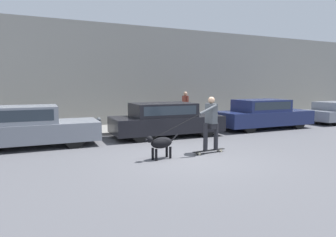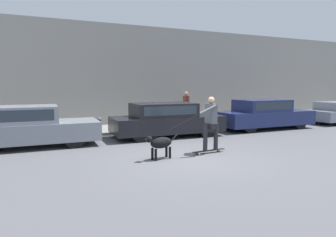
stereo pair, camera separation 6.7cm
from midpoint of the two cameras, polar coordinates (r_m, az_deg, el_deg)
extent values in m
plane|color=#545459|center=(8.56, 4.37, -7.30)|extent=(36.00, 36.00, 0.00)
cube|color=gray|center=(14.88, -9.00, 7.99)|extent=(32.00, 0.30, 4.89)
cube|color=gray|center=(13.67, -7.23, -1.85)|extent=(30.00, 2.45, 0.13)
cylinder|color=black|center=(11.55, -18.36, -2.32)|extent=(0.68, 0.21, 0.67)
cylinder|color=black|center=(10.08, -17.58, -3.53)|extent=(0.68, 0.21, 0.67)
cube|color=gray|center=(10.75, -25.48, -2.34)|extent=(4.56, 1.82, 0.61)
cube|color=gray|center=(10.69, -26.60, 0.66)|extent=(2.30, 1.60, 0.54)
cube|color=#28333D|center=(9.91, -26.84, 0.40)|extent=(1.99, 0.05, 0.35)
cylinder|color=black|center=(13.05, 3.77, -1.07)|extent=(0.65, 0.22, 0.65)
cylinder|color=black|center=(11.72, 7.13, -1.97)|extent=(0.65, 0.22, 0.65)
cylinder|color=black|center=(12.09, -7.67, -1.72)|extent=(0.65, 0.22, 0.65)
cylinder|color=black|center=(10.64, -5.49, -2.81)|extent=(0.65, 0.22, 0.65)
cube|color=black|center=(11.78, -0.39, -1.02)|extent=(4.38, 1.90, 0.61)
cube|color=black|center=(11.66, -1.18, 1.69)|extent=(2.41, 1.66, 0.52)
cube|color=#28333D|center=(10.92, 0.38, 1.50)|extent=(2.08, 0.08, 0.33)
cylinder|color=black|center=(16.02, 19.66, 0.01)|extent=(0.67, 0.21, 0.67)
cylinder|color=black|center=(15.00, 23.52, -0.57)|extent=(0.67, 0.21, 0.67)
cylinder|color=black|center=(14.23, 11.42, -0.51)|extent=(0.67, 0.21, 0.67)
cylinder|color=black|center=(13.07, 15.13, -1.22)|extent=(0.67, 0.21, 0.67)
cube|color=navy|center=(14.51, 17.65, 0.16)|extent=(4.57, 1.76, 0.63)
cube|color=navy|center=(14.34, 17.19, 2.41)|extent=(2.31, 1.56, 0.52)
cube|color=#28333D|center=(13.77, 19.30, 2.29)|extent=(2.01, 0.04, 0.34)
cylinder|color=black|center=(17.93, 25.63, 0.31)|extent=(0.62, 0.21, 0.61)
cylinder|color=black|center=(8.08, -2.50, -6.94)|extent=(0.07, 0.07, 0.32)
cylinder|color=black|center=(8.22, -3.16, -6.72)|extent=(0.07, 0.07, 0.32)
cylinder|color=black|center=(8.35, 0.21, -6.50)|extent=(0.07, 0.07, 0.32)
cylinder|color=black|center=(8.48, -0.47, -6.30)|extent=(0.07, 0.07, 0.32)
ellipsoid|color=black|center=(8.22, -1.47, -4.64)|extent=(0.72, 0.43, 0.31)
sphere|color=black|center=(7.98, -3.78, -3.98)|extent=(0.18, 0.18, 0.18)
cylinder|color=black|center=(7.94, -4.28, -4.14)|extent=(0.11, 0.10, 0.08)
cylinder|color=black|center=(8.46, 1.00, -3.68)|extent=(0.28, 0.10, 0.21)
cylinder|color=beige|center=(8.78, 5.81, -6.72)|extent=(0.07, 0.04, 0.07)
cylinder|color=beige|center=(8.90, 5.25, -6.53)|extent=(0.07, 0.04, 0.07)
cylinder|color=beige|center=(9.26, 9.89, -6.10)|extent=(0.07, 0.04, 0.07)
cylinder|color=beige|center=(9.37, 9.31, -5.93)|extent=(0.07, 0.04, 0.07)
cube|color=black|center=(9.06, 7.62, -6.05)|extent=(1.12, 0.21, 0.02)
cylinder|color=#232328|center=(8.90, 6.94, -3.58)|extent=(0.13, 0.13, 0.81)
cylinder|color=#232328|center=(9.13, 8.91, -3.35)|extent=(0.13, 0.13, 0.81)
cube|color=#232328|center=(8.97, 7.97, -1.43)|extent=(0.18, 0.31, 0.16)
cube|color=#4C5156|center=(8.92, 8.01, 0.96)|extent=(0.22, 0.39, 0.59)
sphere|color=tan|center=(8.89, 8.05, 3.48)|extent=(0.20, 0.20, 0.20)
cylinder|color=#4C5156|center=(9.11, 7.13, 0.88)|extent=(0.08, 0.08, 0.56)
cylinder|color=#4C5156|center=(8.60, 7.47, 1.68)|extent=(0.55, 0.11, 0.30)
cylinder|color=black|center=(8.20, 1.24, -1.57)|extent=(1.52, 0.08, 0.66)
cylinder|color=#3D4760|center=(15.06, 3.04, 0.71)|extent=(0.13, 0.13, 0.78)
cylinder|color=#3D4760|center=(14.93, 3.30, 0.65)|extent=(0.13, 0.13, 0.78)
cube|color=brown|center=(14.94, 3.19, 3.26)|extent=(0.18, 0.36, 0.57)
cylinder|color=brown|center=(15.13, 2.79, 3.36)|extent=(0.08, 0.08, 0.54)
cylinder|color=brown|center=(14.75, 3.60, 3.27)|extent=(0.08, 0.08, 0.54)
sphere|color=tan|center=(14.92, 3.20, 4.74)|extent=(0.20, 0.20, 0.20)
cube|color=tan|center=(15.16, 2.78, 1.88)|extent=(0.10, 0.26, 0.24)
cylinder|color=#4C5156|center=(11.79, -13.18, -2.02)|extent=(0.17, 0.17, 0.66)
sphere|color=#4C5156|center=(11.74, -13.23, -0.23)|extent=(0.18, 0.18, 0.18)
camera|label=1|loc=(0.03, -90.20, -0.02)|focal=32.00mm
camera|label=2|loc=(0.03, 89.80, 0.02)|focal=32.00mm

